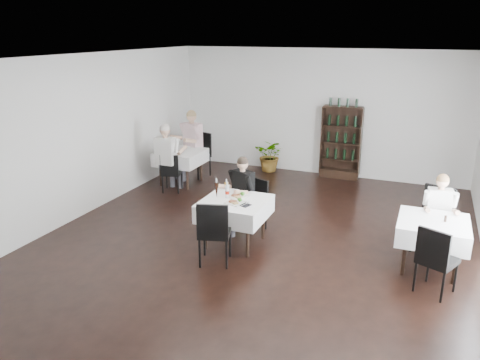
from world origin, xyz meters
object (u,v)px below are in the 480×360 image
diner_main (240,189)px  main_table (235,209)px  potted_tree (271,155)px  wine_shelf (341,143)px

diner_main → main_table: bearing=-76.3°
main_table → potted_tree: bearing=100.8°
diner_main → potted_tree: bearing=100.3°
wine_shelf → potted_tree: (-1.70, -0.11, -0.44)m
main_table → diner_main: 0.56m
main_table → wine_shelf: bearing=78.2°
wine_shelf → diner_main: wine_shelf is taller
wine_shelf → potted_tree: bearing=-176.1°
potted_tree → diner_main: size_ratio=0.61×
potted_tree → diner_main: diner_main is taller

